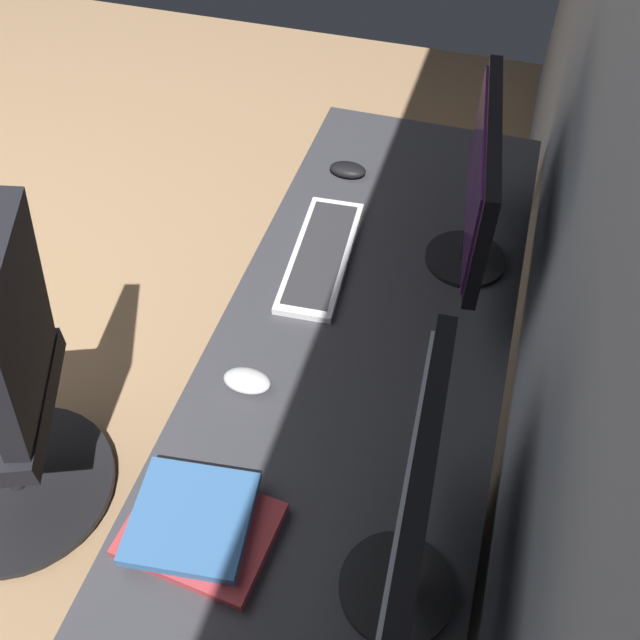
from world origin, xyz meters
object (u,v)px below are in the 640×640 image
Objects in this scene: drawer_pedestal at (323,572)px; monitor_secondary at (409,525)px; keyboard_main at (321,255)px; mouse_spare at (247,381)px; monitor_primary at (480,185)px; mouse_main at (348,170)px; book_stack_near at (197,525)px.

monitor_secondary reaches higher than drawer_pedestal.
mouse_spare is (0.42, -0.04, 0.01)m from keyboard_main.
monitor_secondary is 1.18× the size of keyboard_main.
monitor_secondary is at bearing 0.75° from monitor_primary.
keyboard_main is 4.12× the size of mouse_main.
mouse_main is (-0.25, -0.37, -0.22)m from monitor_primary.
monitor_primary is at bearing 55.46° from mouse_main.
drawer_pedestal is 0.67m from monitor_secondary.
mouse_main is at bearing -179.35° from book_stack_near.
book_stack_near is (0.85, -0.36, -0.21)m from monitor_primary.
monitor_secondary reaches higher than mouse_main.
book_stack_near is (0.33, 0.03, 0.01)m from mouse_spare.
mouse_spare reaches higher than keyboard_main.
monitor_primary is 1.96× the size of book_stack_near.
mouse_main reaches higher than drawer_pedestal.
monitor_primary is 0.94m from book_stack_near.
drawer_pedestal is at bearing -12.43° from monitor_primary.
drawer_pedestal is 0.76m from keyboard_main.
book_stack_near is (1.10, 0.01, 0.01)m from mouse_main.
mouse_main reaches higher than keyboard_main.
monitor_secondary is (0.85, 0.01, 0.02)m from monitor_primary.
monitor_secondary is 1.19m from mouse_main.
mouse_main is at bearing -124.54° from monitor_primary.
drawer_pedestal is at bearing 123.99° from book_stack_near.
book_stack_near reaches higher than mouse_spare.
keyboard_main is (0.09, -0.35, -0.22)m from monitor_primary.
monitor_primary is at bearing 167.57° from drawer_pedestal.
book_stack_near is at bearing 0.65° from mouse_main.
mouse_main is 0.37× the size of book_stack_near.
drawer_pedestal is 1.07m from mouse_main.
mouse_spare is (0.52, -0.38, -0.22)m from monitor_primary.
book_stack_near reaches higher than drawer_pedestal.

